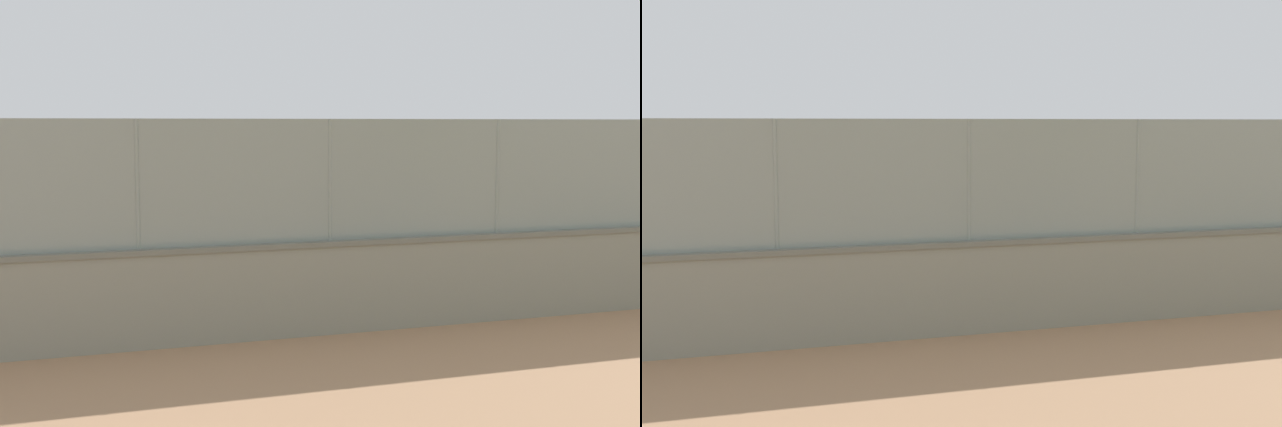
{
  "view_description": "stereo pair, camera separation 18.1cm",
  "coord_description": "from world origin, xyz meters",
  "views": [
    {
      "loc": [
        8.51,
        25.42,
        3.36
      ],
      "look_at": [
        2.22,
        8.57,
        1.43
      ],
      "focal_mm": 47.18,
      "sensor_mm": 36.0,
      "label": 1
    },
    {
      "loc": [
        8.34,
        25.48,
        3.36
      ],
      "look_at": [
        2.22,
        8.57,
        1.43
      ],
      "focal_mm": 47.18,
      "sensor_mm": 36.0,
      "label": 2
    }
  ],
  "objects": [
    {
      "name": "perimeter_wall",
      "position": [
        2.2,
        13.05,
        0.76
      ],
      "size": [
        33.79,
        1.6,
        1.5
      ],
      "color": "gray",
      "rests_on": "ground_plane"
    },
    {
      "name": "player_foreground_swinging",
      "position": [
        2.88,
        1.82,
        1.01
      ],
      "size": [
        1.29,
        0.8,
        1.71
      ],
      "color": "#B2B2B2",
      "rests_on": "ground_plane"
    },
    {
      "name": "ground_plane",
      "position": [
        0.0,
        0.0,
        0.0
      ],
      "size": [
        260.0,
        260.0,
        0.0
      ],
      "primitive_type": "plane",
      "color": "tan"
    },
    {
      "name": "player_near_wall_returning",
      "position": [
        1.58,
        10.17,
        0.96
      ],
      "size": [
        1.03,
        0.77,
        1.63
      ],
      "color": "black",
      "rests_on": "ground_plane"
    },
    {
      "name": "sports_ball",
      "position": [
        0.91,
        11.33,
        1.09
      ],
      "size": [
        0.15,
        0.15,
        0.15
      ],
      "primitive_type": "sphere",
      "color": "orange"
    },
    {
      "name": "fence_panel_on_wall",
      "position": [
        2.2,
        13.05,
        2.47
      ],
      "size": [
        33.17,
        1.21,
        1.93
      ],
      "color": "gray",
      "rests_on": "perimeter_wall"
    }
  ]
}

